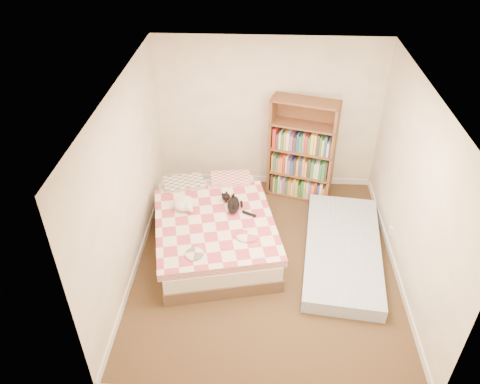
{
  "coord_description": "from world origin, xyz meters",
  "views": [
    {
      "loc": [
        -0.11,
        -4.69,
        4.51
      ],
      "look_at": [
        -0.36,
        0.3,
        0.96
      ],
      "focal_mm": 35.0,
      "sensor_mm": 36.0,
      "label": 1
    }
  ],
  "objects_px": {
    "floor_mattress": "(342,250)",
    "white_dog": "(184,204)",
    "bed": "(214,227)",
    "bookshelf": "(300,162)",
    "black_cat": "(234,203)"
  },
  "relations": [
    {
      "from": "floor_mattress",
      "to": "black_cat",
      "type": "bearing_deg",
      "value": 173.59
    },
    {
      "from": "white_dog",
      "to": "bed",
      "type": "bearing_deg",
      "value": -7.43
    },
    {
      "from": "bed",
      "to": "bookshelf",
      "type": "xyz_separation_m",
      "value": [
        1.26,
        1.28,
        0.34
      ]
    },
    {
      "from": "floor_mattress",
      "to": "black_cat",
      "type": "relative_size",
      "value": 3.5
    },
    {
      "from": "bed",
      "to": "bookshelf",
      "type": "relative_size",
      "value": 1.45
    },
    {
      "from": "bed",
      "to": "bookshelf",
      "type": "height_order",
      "value": "bookshelf"
    },
    {
      "from": "floor_mattress",
      "to": "white_dog",
      "type": "xyz_separation_m",
      "value": [
        -2.22,
        0.29,
        0.5
      ]
    },
    {
      "from": "floor_mattress",
      "to": "white_dog",
      "type": "bearing_deg",
      "value": 179.22
    },
    {
      "from": "bed",
      "to": "floor_mattress",
      "type": "relative_size",
      "value": 1.09
    },
    {
      "from": "bookshelf",
      "to": "white_dog",
      "type": "xyz_separation_m",
      "value": [
        -1.68,
        -1.19,
        0.0
      ]
    },
    {
      "from": "white_dog",
      "to": "black_cat",
      "type": "bearing_deg",
      "value": 10.33
    },
    {
      "from": "bed",
      "to": "white_dog",
      "type": "height_order",
      "value": "white_dog"
    },
    {
      "from": "floor_mattress",
      "to": "bookshelf",
      "type": "bearing_deg",
      "value": 116.74
    },
    {
      "from": "bookshelf",
      "to": "black_cat",
      "type": "xyz_separation_m",
      "value": [
        -0.99,
        -1.12,
        -0.02
      ]
    },
    {
      "from": "bed",
      "to": "floor_mattress",
      "type": "distance_m",
      "value": 1.82
    }
  ]
}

